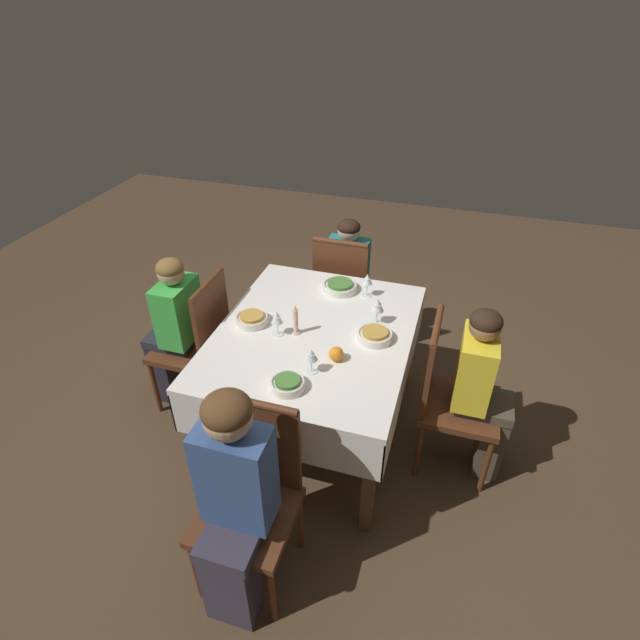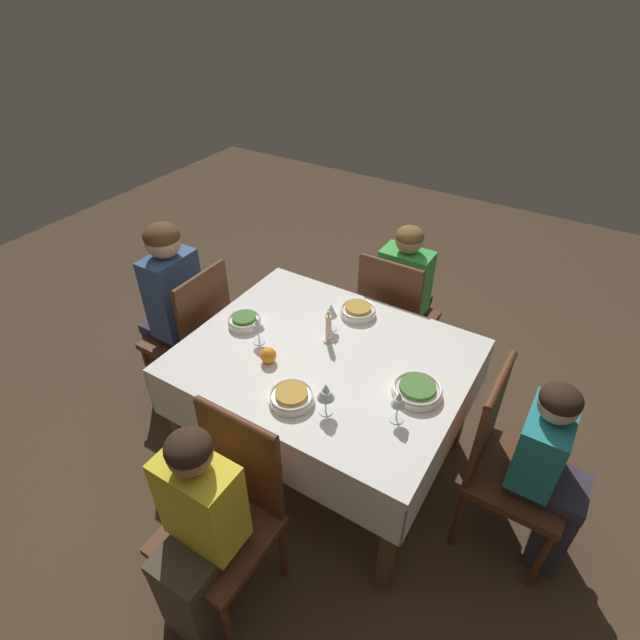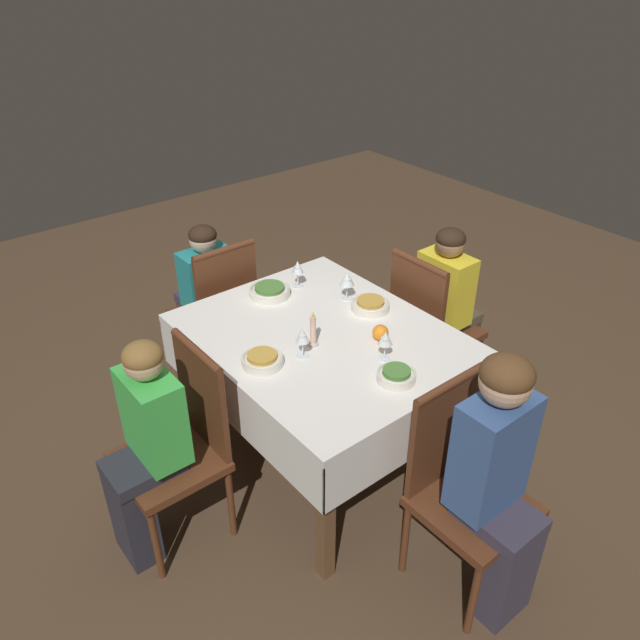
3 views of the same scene
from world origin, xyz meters
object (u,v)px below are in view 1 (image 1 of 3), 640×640
at_px(bowl_south, 252,319).
at_px(person_adult_denim, 233,498).
at_px(chair_east, 252,490).
at_px(wine_glass_west, 367,280).
at_px(orange_fruit, 336,354).
at_px(bowl_north, 375,335).
at_px(person_child_yellow, 482,389).
at_px(wine_glass_south, 277,318).
at_px(chair_north, 449,392).
at_px(chair_south, 199,340).
at_px(wine_glass_east, 311,356).
at_px(bowl_west, 340,286).
at_px(candle_centerpiece, 296,323).
at_px(wine_glass_north, 378,305).
at_px(dining_table, 314,345).
at_px(bowl_east, 288,384).
at_px(person_child_green, 173,326).
at_px(person_child_teal, 349,273).
at_px(chair_west, 343,288).

bearing_deg(bowl_south, person_adult_denim, 19.06).
relative_size(chair_east, wine_glass_west, 6.21).
bearing_deg(orange_fruit, bowl_north, 146.89).
bearing_deg(orange_fruit, person_child_yellow, 105.26).
bearing_deg(wine_glass_west, wine_glass_south, -35.18).
bearing_deg(chair_north, bowl_north, 86.23).
bearing_deg(chair_south, wine_glass_east, 67.77).
distance_m(bowl_west, bowl_south, 0.63).
relative_size(person_child_yellow, bowl_west, 4.90).
relative_size(bowl_west, candle_centerpiece, 1.22).
bearing_deg(wine_glass_north, wine_glass_south, -61.47).
distance_m(dining_table, bowl_east, 0.49).
xyz_separation_m(person_child_green, bowl_west, (-0.45, 0.97, 0.21)).
height_order(chair_south, wine_glass_west, chair_south).
height_order(person_child_yellow, wine_glass_west, person_child_yellow).
xyz_separation_m(dining_table, wine_glass_north, (-0.19, 0.31, 0.21)).
bearing_deg(wine_glass_north, person_adult_denim, -14.37).
bearing_deg(dining_table, bowl_north, 95.77).
xyz_separation_m(chair_south, bowl_north, (-0.01, 1.12, 0.27)).
bearing_deg(chair_east, bowl_south, 112.17).
relative_size(chair_east, wine_glass_east, 6.72).
bearing_deg(person_child_green, wine_glass_south, 82.01).
distance_m(dining_table, candle_centerpiece, 0.19).
relative_size(dining_table, chair_east, 1.39).
relative_size(bowl_north, bowl_south, 1.05).
bearing_deg(person_child_yellow, bowl_north, 87.28).
bearing_deg(chair_east, wine_glass_east, 80.39).
distance_m(bowl_east, candle_centerpiece, 0.46).
distance_m(person_child_teal, wine_glass_north, 1.02).
relative_size(chair_south, person_child_green, 0.89).
bearing_deg(chair_south, chair_north, 89.27).
xyz_separation_m(chair_east, chair_south, (-0.93, -0.77, 0.00)).
distance_m(chair_south, person_child_green, 0.18).
relative_size(chair_east, chair_south, 1.00).
bearing_deg(candle_centerpiece, bowl_south, -94.07).
bearing_deg(person_child_teal, orange_fruit, 101.02).
xyz_separation_m(person_child_yellow, wine_glass_east, (0.34, -0.86, 0.28)).
xyz_separation_m(person_adult_denim, wine_glass_east, (-0.74, 0.10, 0.20)).
relative_size(person_child_green, wine_glass_south, 6.99).
distance_m(chair_west, bowl_south, 1.01).
height_order(dining_table, bowl_west, bowl_west).
height_order(chair_east, bowl_east, chair_east).
bearing_deg(bowl_south, wine_glass_north, 107.27).
bearing_deg(dining_table, wine_glass_south, -66.56).
bearing_deg(person_child_green, chair_south, 90.00).
xyz_separation_m(dining_table, person_adult_denim, (1.07, -0.01, 0.00)).
xyz_separation_m(chair_north, wine_glass_east, (0.34, -0.69, 0.35)).
xyz_separation_m(person_adult_denim, person_child_yellow, (-1.07, 0.96, -0.09)).
distance_m(dining_table, person_child_teal, 1.09).
height_order(bowl_east, bowl_south, same).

